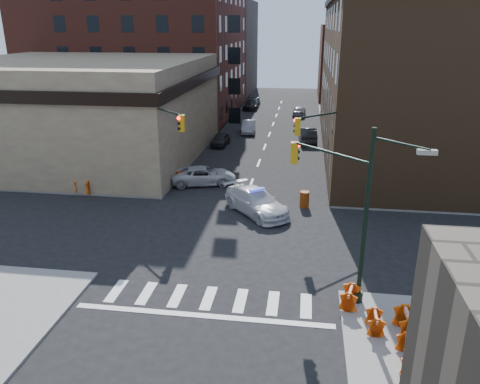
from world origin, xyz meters
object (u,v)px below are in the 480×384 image
(barrel_road, at_px, (304,199))
(barricade_se_a, at_px, (350,298))
(pedestrian_b, at_px, (103,181))
(pickup, at_px, (204,175))
(parked_car_enear, at_px, (307,135))
(barricade_nw_a, at_px, (141,185))
(police_car, at_px, (256,202))
(parked_car_wfar, at_px, (249,127))
(parked_car_wnear, at_px, (220,139))
(barrel_bank, at_px, (180,179))
(pedestrian_a, at_px, (123,181))

(barrel_road, bearing_deg, barricade_se_a, -80.09)
(pedestrian_b, relative_size, barricade_se_a, 1.44)
(pickup, xyz_separation_m, barricade_se_a, (10.14, -16.16, -0.11))
(parked_car_enear, distance_m, barricade_nw_a, 21.93)
(police_car, relative_size, parked_car_wfar, 1.29)
(barrel_road, bearing_deg, parked_car_wfar, 106.35)
(police_car, distance_m, parked_car_wnear, 18.97)
(parked_car_wnear, xyz_separation_m, barricade_se_a, (11.07, -28.74, -0.05))
(parked_car_enear, relative_size, barrel_road, 4.28)
(barrel_bank, bearing_deg, barrel_road, -18.69)
(pedestrian_b, bearing_deg, barrel_road, 6.79)
(police_car, bearing_deg, parked_car_enear, 40.91)
(pedestrian_a, height_order, barricade_se_a, pedestrian_a)
(police_car, bearing_deg, barrel_bank, 103.40)
(police_car, bearing_deg, pickup, 91.12)
(barrel_road, height_order, barrel_bank, barrel_road)
(police_car, relative_size, barricade_se_a, 4.72)
(pickup, distance_m, parked_car_enear, 17.35)
(barrel_bank, relative_size, barricade_nw_a, 0.83)
(parked_car_wfar, bearing_deg, parked_car_enear, -33.75)
(pedestrian_a, bearing_deg, parked_car_wnear, 85.18)
(parked_car_wnear, height_order, barrel_road, parked_car_wnear)
(parked_car_enear, bearing_deg, parked_car_wnear, 12.02)
(parked_car_enear, xyz_separation_m, barrel_road, (-0.10, -19.27, -0.23))
(pedestrian_b, bearing_deg, pickup, 35.07)
(parked_car_wnear, bearing_deg, barricade_nw_a, -98.21)
(parked_car_enear, height_order, pedestrian_b, pedestrian_b)
(parked_car_wnear, bearing_deg, parked_car_wfar, 75.47)
(barricade_se_a, distance_m, barricade_nw_a, 19.60)
(parked_car_wnear, height_order, pedestrian_b, pedestrian_b)
(barrel_bank, bearing_deg, parked_car_wfar, 81.37)
(pedestrian_b, xyz_separation_m, barrel_bank, (5.13, 2.75, -0.44))
(parked_car_wnear, bearing_deg, pedestrian_b, -106.65)
(barricade_se_a, bearing_deg, barricade_nw_a, 61.11)
(parked_car_wfar, xyz_separation_m, barricade_nw_a, (-5.45, -21.94, -0.05))
(parked_car_enear, relative_size, pedestrian_b, 2.86)
(parked_car_wnear, bearing_deg, barrel_bank, -89.78)
(parked_car_enear, height_order, pedestrian_a, pedestrian_a)
(pedestrian_a, bearing_deg, barrel_bank, 48.13)
(police_car, distance_m, parked_car_enear, 21.09)
(barrel_road, bearing_deg, pedestrian_a, 177.63)
(pickup, bearing_deg, barrel_road, -131.69)
(parked_car_wnear, relative_size, pedestrian_b, 2.21)
(parked_car_wnear, xyz_separation_m, pedestrian_a, (-4.42, -15.97, 0.47))
(barricade_nw_a, bearing_deg, pedestrian_b, -161.06)
(parked_car_wfar, bearing_deg, barrel_road, -78.48)
(parked_car_wnear, relative_size, parked_car_enear, 0.77)
(parked_car_enear, bearing_deg, pickup, 57.22)
(pickup, relative_size, barricade_se_a, 4.31)
(parked_car_enear, bearing_deg, barricade_nw_a, 50.90)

